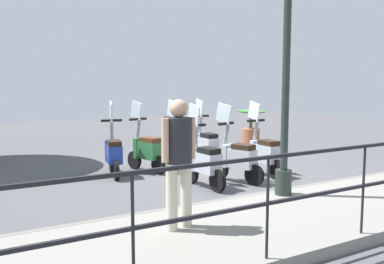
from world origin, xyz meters
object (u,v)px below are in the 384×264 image
Objects in this scene: pedestrian_distant at (179,154)px; scooter_near_2 at (204,162)px; scooter_near_0 at (264,153)px; scooter_far_3 at (114,153)px; scooter_far_2 at (146,150)px; scooter_near_1 at (237,158)px; lamp_post_near at (286,71)px; scooter_far_1 at (179,147)px; scooter_far_0 at (206,145)px; potted_palm at (251,129)px.

scooter_near_2 is (2.08, -1.65, -0.60)m from pedestrian_distant.
scooter_near_0 is 1.00× the size of scooter_far_3.
pedestrian_distant is at bearing 146.45° from scooter_far_2.
scooter_near_1 is 1.00× the size of scooter_far_2.
lamp_post_near reaches higher than scooter_near_2.
lamp_post_near is at bearing 179.65° from scooter_far_1.
lamp_post_near is 2.87× the size of scooter_far_1.
scooter_far_0 is at bearing -89.54° from scooter_far_1.
pedestrian_distant is at bearing 146.57° from scooter_far_0.
scooter_far_2 and scooter_far_3 have the same top height.
potted_palm is at bearing -58.52° from scooter_near_1.
scooter_near_0 is 1.60m from scooter_near_2.
scooter_near_1 is 1.00× the size of scooter_far_3.
scooter_near_2 and scooter_far_2 have the same top height.
scooter_near_0 reaches higher than potted_palm.
scooter_near_0 and scooter_far_1 have the same top height.
scooter_near_2 and scooter_far_3 have the same top height.
scooter_near_0 and scooter_near_2 have the same top height.
scooter_far_3 is (-0.05, 0.76, 0.00)m from scooter_far_2.
scooter_far_1 and scooter_far_3 have the same top height.
scooter_far_2 is (3.89, -1.31, -0.60)m from pedestrian_distant.
lamp_post_near is 2.60m from scooter_near_0.
lamp_post_near reaches higher than scooter_far_1.
pedestrian_distant reaches higher than scooter_far_0.
scooter_near_1 is 1.00× the size of scooter_near_2.
scooter_near_0 is 1.93m from scooter_far_1.
scooter_far_1 and scooter_far_2 have the same top height.
lamp_post_near is at bearing 153.93° from scooter_near_1.
potted_palm is 4.01m from scooter_far_0.
scooter_far_2 is (0.01, 1.51, 0.00)m from scooter_far_0.
potted_palm is at bearing -33.72° from lamp_post_near.
lamp_post_near is at bearing 179.94° from scooter_far_2.
scooter_far_3 is at bearing 163.28° from pedestrian_distant.
scooter_far_3 is (1.76, 1.10, 0.00)m from scooter_near_2.
lamp_post_near is at bearing -140.15° from scooter_far_3.
scooter_near_1 and scooter_far_3 have the same top height.
scooter_far_1 is (3.85, -2.09, -0.60)m from pedestrian_distant.
pedestrian_distant is at bearing -174.88° from scooter_far_3.
scooter_near_2 is at bearing 175.87° from scooter_far_2.
scooter_far_3 is (1.73, 1.87, 0.00)m from scooter_near_1.
lamp_post_near is at bearing -164.40° from scooter_near_2.
pedestrian_distant is 1.03× the size of scooter_far_1.
scooter_far_3 is at bearing 59.56° from scooter_near_0.
scooter_far_0 is at bearing 14.29° from scooter_near_0.
pedestrian_distant is 1.03× the size of scooter_far_0.
scooter_far_0 is at bearing 126.98° from potted_palm.
scooter_near_2 is 1.82m from scooter_far_1.
scooter_far_0 is (1.58, 0.42, 0.00)m from scooter_near_0.
scooter_far_2 is (3.33, 0.89, -1.63)m from lamp_post_near.
pedestrian_distant reaches higher than scooter_far_3.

